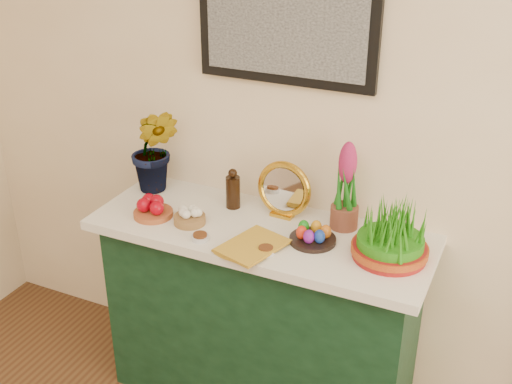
% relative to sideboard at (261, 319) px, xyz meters
% --- Properties ---
extents(sideboard, '(1.30, 0.45, 0.85)m').
position_rel_sideboard_xyz_m(sideboard, '(0.00, 0.00, 0.00)').
color(sideboard, '#163C23').
rests_on(sideboard, ground).
extents(tablecloth, '(1.40, 0.55, 0.04)m').
position_rel_sideboard_xyz_m(tablecloth, '(-0.00, 0.00, 0.45)').
color(tablecloth, white).
rests_on(tablecloth, sideboard).
extents(hyacinth_green, '(0.31, 0.28, 0.52)m').
position_rel_sideboard_xyz_m(hyacinth_green, '(-0.57, 0.11, 0.73)').
color(hyacinth_green, '#1A6D17').
rests_on(hyacinth_green, tablecloth).
extents(apple_bowl, '(0.21, 0.21, 0.08)m').
position_rel_sideboard_xyz_m(apple_bowl, '(-0.45, -0.11, 0.50)').
color(apple_bowl, '#A5502A').
rests_on(apple_bowl, tablecloth).
extents(garlic_basket, '(0.16, 0.16, 0.07)m').
position_rel_sideboard_xyz_m(garlic_basket, '(-0.28, -0.10, 0.50)').
color(garlic_basket, '#996B3D').
rests_on(garlic_basket, tablecloth).
extents(vinegar_cruet, '(0.06, 0.06, 0.18)m').
position_rel_sideboard_xyz_m(vinegar_cruet, '(-0.18, 0.11, 0.54)').
color(vinegar_cruet, black).
rests_on(vinegar_cruet, tablecloth).
extents(mirror, '(0.24, 0.07, 0.24)m').
position_rel_sideboard_xyz_m(mirror, '(0.04, 0.13, 0.58)').
color(mirror, gold).
rests_on(mirror, tablecloth).
extents(book, '(0.23, 0.29, 0.03)m').
position_rel_sideboard_xyz_m(book, '(-0.05, -0.15, 0.48)').
color(book, gold).
rests_on(book, tablecloth).
extents(spice_dish_left, '(0.07, 0.07, 0.03)m').
position_rel_sideboard_xyz_m(spice_dish_left, '(-0.17, -0.20, 0.48)').
color(spice_dish_left, silver).
rests_on(spice_dish_left, tablecloth).
extents(spice_dish_right, '(0.07, 0.07, 0.03)m').
position_rel_sideboard_xyz_m(spice_dish_right, '(0.10, -0.18, 0.48)').
color(spice_dish_right, silver).
rests_on(spice_dish_right, tablecloth).
extents(egg_plate, '(0.19, 0.19, 0.08)m').
position_rel_sideboard_xyz_m(egg_plate, '(0.23, -0.03, 0.49)').
color(egg_plate, black).
rests_on(egg_plate, tablecloth).
extents(hyacinth_pink, '(0.11, 0.11, 0.37)m').
position_rel_sideboard_xyz_m(hyacinth_pink, '(0.30, 0.14, 0.63)').
color(hyacinth_pink, brown).
rests_on(hyacinth_pink, tablecloth).
extents(wheatgrass_sabzeh, '(0.29, 0.29, 0.23)m').
position_rel_sideboard_xyz_m(wheatgrass_sabzeh, '(0.53, -0.01, 0.57)').
color(wheatgrass_sabzeh, maroon).
rests_on(wheatgrass_sabzeh, tablecloth).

